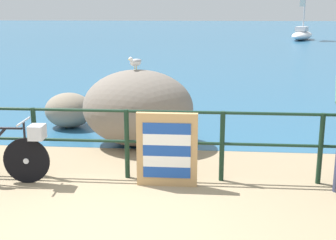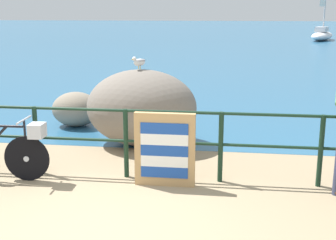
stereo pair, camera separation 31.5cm
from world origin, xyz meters
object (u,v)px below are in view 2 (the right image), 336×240
object	(u,v)px
breakwater_boulder_main	(142,108)
seagull	(139,62)
bicycle	(1,149)
sailboat	(322,31)
breakwater_boulder_left	(76,109)
folded_deckchair_stack	(165,150)

from	to	relation	value
breakwater_boulder_main	seagull	distance (m)	0.82
bicycle	sailboat	bearing A→B (deg)	69.71
breakwater_boulder_left	seagull	size ratio (longest dim) A/B	3.16
breakwater_boulder_main	breakwater_boulder_left	xyz separation A→B (m)	(-1.63, 1.12, -0.32)
breakwater_boulder_left	sailboat	xyz separation A→B (m)	(10.31, 28.28, 0.35)
breakwater_boulder_main	breakwater_boulder_left	size ratio (longest dim) A/B	1.99
breakwater_boulder_main	sailboat	size ratio (longest dim) A/B	0.32
sailboat	breakwater_boulder_left	bearing A→B (deg)	-176.95
bicycle	breakwater_boulder_main	world-z (taller)	breakwater_boulder_main
folded_deckchair_stack	sailboat	world-z (taller)	sailboat
folded_deckchair_stack	sailboat	distance (m)	32.32
bicycle	sailboat	world-z (taller)	sailboat
seagull	sailboat	distance (m)	30.65
folded_deckchair_stack	seagull	bearing A→B (deg)	110.53
folded_deckchair_stack	seagull	size ratio (longest dim) A/B	3.30
bicycle	breakwater_boulder_left	distance (m)	3.13
sailboat	seagull	bearing A→B (deg)	-173.47
breakwater_boulder_left	seagull	world-z (taller)	seagull
breakwater_boulder_left	seagull	distance (m)	2.24
seagull	sailboat	xyz separation A→B (m)	(8.73, 29.37, -0.80)
seagull	sailboat	bearing A→B (deg)	-161.46
seagull	breakwater_boulder_main	bearing A→B (deg)	82.94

